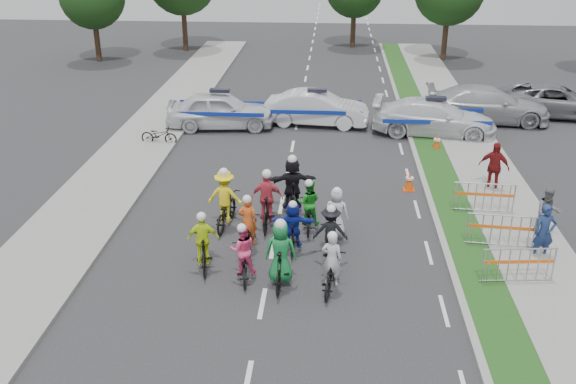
# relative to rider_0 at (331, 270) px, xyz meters

# --- Properties ---
(ground) EXTENTS (90.00, 90.00, 0.00)m
(ground) POSITION_rel_rider_0_xyz_m (-1.74, -0.81, -0.59)
(ground) COLOR #28282B
(ground) RESTS_ON ground
(curb_right) EXTENTS (0.20, 60.00, 0.12)m
(curb_right) POSITION_rel_rider_0_xyz_m (3.36, 4.19, -0.53)
(curb_right) COLOR gray
(curb_right) RESTS_ON ground
(grass_strip) EXTENTS (1.20, 60.00, 0.11)m
(grass_strip) POSITION_rel_rider_0_xyz_m (4.06, 4.19, -0.53)
(grass_strip) COLOR #1C4516
(grass_strip) RESTS_ON ground
(sidewalk_right) EXTENTS (2.40, 60.00, 0.13)m
(sidewalk_right) POSITION_rel_rider_0_xyz_m (5.86, 4.19, -0.52)
(sidewalk_right) COLOR gray
(sidewalk_right) RESTS_ON ground
(sidewalk_left) EXTENTS (3.00, 60.00, 0.13)m
(sidewalk_left) POSITION_rel_rider_0_xyz_m (-8.24, 4.19, -0.52)
(sidewalk_left) COLOR gray
(sidewalk_left) RESTS_ON ground
(rider_0) EXTENTS (0.89, 1.81, 1.77)m
(rider_0) POSITION_rel_rider_0_xyz_m (0.00, 0.00, 0.00)
(rider_0) COLOR black
(rider_0) RESTS_ON ground
(rider_1) EXTENTS (0.86, 1.92, 2.00)m
(rider_1) POSITION_rel_rider_0_xyz_m (-1.34, 0.14, 0.19)
(rider_1) COLOR black
(rider_1) RESTS_ON ground
(rider_2) EXTENTS (0.83, 1.73, 1.70)m
(rider_2) POSITION_rel_rider_0_xyz_m (-2.39, 0.41, 0.05)
(rider_2) COLOR black
(rider_2) RESTS_ON ground
(rider_3) EXTENTS (0.95, 1.76, 1.79)m
(rider_3) POSITION_rel_rider_0_xyz_m (-3.55, 0.84, 0.10)
(rider_3) COLOR black
(rider_3) RESTS_ON ground
(rider_4) EXTENTS (0.99, 1.75, 1.78)m
(rider_4) POSITION_rel_rider_0_xyz_m (-0.05, 1.57, 0.11)
(rider_4) COLOR black
(rider_4) RESTS_ON ground
(rider_5) EXTENTS (1.32, 1.58, 1.65)m
(rider_5) POSITION_rel_rider_0_xyz_m (-1.14, 2.04, 0.12)
(rider_5) COLOR black
(rider_5) RESTS_ON ground
(rider_6) EXTENTS (0.67, 1.77, 1.79)m
(rider_6) POSITION_rel_rider_0_xyz_m (-2.46, 2.06, 0.01)
(rider_6) COLOR black
(rider_6) RESTS_ON ground
(rider_7) EXTENTS (0.80, 1.73, 1.76)m
(rider_7) POSITION_rel_rider_0_xyz_m (0.11, 2.87, 0.10)
(rider_7) COLOR black
(rider_7) RESTS_ON ground
(rider_8) EXTENTS (0.72, 1.68, 1.71)m
(rider_8) POSITION_rel_rider_0_xyz_m (-0.75, 3.52, 0.06)
(rider_8) COLOR black
(rider_8) RESTS_ON ground
(rider_9) EXTENTS (1.01, 1.91, 1.99)m
(rider_9) POSITION_rel_rider_0_xyz_m (-2.04, 3.57, 0.17)
(rider_9) COLOR black
(rider_9) RESTS_ON ground
(rider_10) EXTENTS (1.18, 2.04, 2.01)m
(rider_10) POSITION_rel_rider_0_xyz_m (-3.37, 3.53, 0.19)
(rider_10) COLOR black
(rider_10) RESTS_ON ground
(rider_11) EXTENTS (1.69, 2.01, 2.04)m
(rider_11) POSITION_rel_rider_0_xyz_m (-1.34, 4.74, 0.26)
(rider_11) COLOR black
(rider_11) RESTS_ON ground
(police_car_0) EXTENTS (5.09, 2.44, 1.68)m
(police_car_0) POSITION_rel_rider_0_xyz_m (-5.21, 13.56, 0.25)
(police_car_0) COLOR silver
(police_car_0) RESTS_ON ground
(police_car_1) EXTENTS (4.92, 2.14, 1.57)m
(police_car_1) POSITION_rel_rider_0_xyz_m (-0.81, 14.32, 0.20)
(police_car_1) COLOR silver
(police_car_1) RESTS_ON ground
(police_car_2) EXTENTS (5.69, 2.95, 1.58)m
(police_car_2) POSITION_rel_rider_0_xyz_m (4.45, 13.25, 0.20)
(police_car_2) COLOR silver
(police_car_2) RESTS_ON ground
(civilian_sedan) EXTENTS (5.88, 2.71, 1.67)m
(civilian_sedan) POSITION_rel_rider_0_xyz_m (7.23, 15.41, 0.25)
(civilian_sedan) COLOR #A6A7AB
(civilian_sedan) RESTS_ON ground
(civilian_suv) EXTENTS (5.80, 3.16, 1.54)m
(civilian_suv) POSITION_rel_rider_0_xyz_m (10.75, 16.58, 0.18)
(civilian_suv) COLOR slate
(civilian_suv) RESTS_ON ground
(spectator_0) EXTENTS (0.66, 0.47, 1.69)m
(spectator_0) POSITION_rel_rider_0_xyz_m (6.03, 2.09, 0.26)
(spectator_0) COLOR navy
(spectator_0) RESTS_ON ground
(spectator_1) EXTENTS (0.83, 0.68, 1.58)m
(spectator_1) POSITION_rel_rider_0_xyz_m (6.57, 3.58, 0.20)
(spectator_1) COLOR #5D5E63
(spectator_1) RESTS_ON ground
(spectator_2) EXTENTS (1.17, 0.85, 1.84)m
(spectator_2) POSITION_rel_rider_0_xyz_m (5.67, 6.97, 0.33)
(spectator_2) COLOR maroon
(spectator_2) RESTS_ON ground
(marshal_hiviz) EXTENTS (1.06, 0.71, 1.53)m
(marshal_hiviz) POSITION_rel_rider_0_xyz_m (-6.32, 13.59, 0.18)
(marshal_hiviz) COLOR yellow
(marshal_hiviz) RESTS_ON ground
(barrier_0) EXTENTS (2.04, 0.71, 1.12)m
(barrier_0) POSITION_rel_rider_0_xyz_m (4.96, 0.57, -0.03)
(barrier_0) COLOR #A5A8AD
(barrier_0) RESTS_ON ground
(barrier_1) EXTENTS (2.04, 0.68, 1.12)m
(barrier_1) POSITION_rel_rider_0_xyz_m (4.96, 2.59, -0.03)
(barrier_1) COLOR #A5A8AD
(barrier_1) RESTS_ON ground
(barrier_2) EXTENTS (2.03, 0.63, 1.12)m
(barrier_2) POSITION_rel_rider_0_xyz_m (4.96, 4.97, -0.03)
(barrier_2) COLOR #A5A8AD
(barrier_2) RESTS_ON ground
(cone_0) EXTENTS (0.40, 0.40, 0.70)m
(cone_0) POSITION_rel_rider_0_xyz_m (2.74, 6.85, -0.25)
(cone_0) COLOR #F24C0C
(cone_0) RESTS_ON ground
(cone_1) EXTENTS (0.40, 0.40, 0.70)m
(cone_1) POSITION_rel_rider_0_xyz_m (4.32, 11.19, -0.25)
(cone_1) COLOR #F24C0C
(cone_1) RESTS_ON ground
(parked_bike) EXTENTS (1.62, 0.69, 0.83)m
(parked_bike) POSITION_rel_rider_0_xyz_m (-7.49, 11.06, -0.17)
(parked_bike) COLOR black
(parked_bike) RESTS_ON ground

